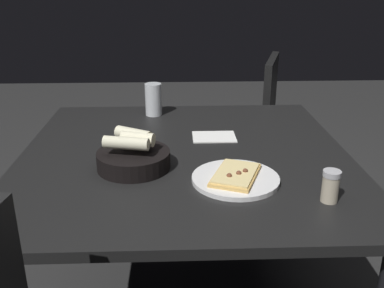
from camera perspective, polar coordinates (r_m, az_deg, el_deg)
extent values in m
cube|color=black|center=(1.50, -0.96, -1.67)|extent=(1.11, 1.12, 0.03)
cylinder|color=black|center=(2.17, 12.08, -4.78)|extent=(0.04, 0.04, 0.67)
cylinder|color=black|center=(2.15, -14.60, -5.18)|extent=(0.04, 0.04, 0.67)
cylinder|color=white|center=(1.30, 5.69, -4.55)|extent=(0.26, 0.26, 0.01)
cube|color=#DBAC5B|center=(1.29, 5.71, -4.07)|extent=(0.18, 0.22, 0.01)
cube|color=#EFD68D|center=(1.29, 5.73, -3.75)|extent=(0.16, 0.20, 0.01)
sphere|color=brown|center=(1.26, 4.88, -4.15)|extent=(0.02, 0.02, 0.02)
sphere|color=brown|center=(1.29, 6.97, -3.52)|extent=(0.02, 0.02, 0.02)
sphere|color=brown|center=(1.28, 6.13, -3.82)|extent=(0.02, 0.02, 0.02)
cylinder|color=black|center=(1.38, -7.62, -2.05)|extent=(0.23, 0.23, 0.06)
cylinder|color=beige|center=(1.32, -8.60, 0.11)|extent=(0.14, 0.07, 0.04)
cylinder|color=beige|center=(1.39, -7.66, 1.23)|extent=(0.12, 0.10, 0.04)
cylinder|color=beige|center=(1.37, -7.09, 0.68)|extent=(0.11, 0.07, 0.04)
cylinder|color=#A52114|center=(1.40, -9.65, -2.07)|extent=(0.06, 0.06, 0.03)
cylinder|color=silver|center=(1.88, -5.05, 5.81)|extent=(0.07, 0.07, 0.14)
cylinder|color=gold|center=(1.89, -5.03, 4.95)|extent=(0.06, 0.06, 0.07)
cylinder|color=#BFB299|center=(1.23, 17.57, -5.58)|extent=(0.05, 0.05, 0.07)
cylinder|color=maroon|center=(1.23, 17.49, -6.27)|extent=(0.04, 0.04, 0.04)
cylinder|color=#B7B7BC|center=(1.21, 17.81, -3.69)|extent=(0.05, 0.05, 0.01)
cube|color=white|center=(1.63, 2.90, 0.94)|extent=(0.16, 0.12, 0.00)
cube|color=#252525|center=(2.48, 5.21, 1.28)|extent=(0.55, 0.55, 0.04)
cube|color=black|center=(2.39, 10.14, 6.03)|extent=(0.16, 0.41, 0.42)
cylinder|color=black|center=(2.77, 1.87, -1.37)|extent=(0.03, 0.03, 0.40)
cylinder|color=black|center=(2.44, -0.17, -4.72)|extent=(0.03, 0.03, 0.40)
cylinder|color=black|center=(2.72, 9.70, -2.14)|extent=(0.03, 0.03, 0.40)
cylinder|color=black|center=(2.38, 8.76, -5.70)|extent=(0.03, 0.03, 0.40)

